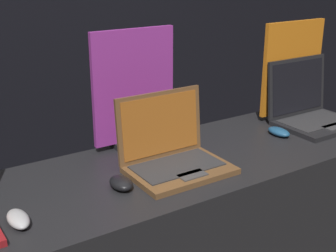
{
  "coord_description": "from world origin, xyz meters",
  "views": [
    {
      "loc": [
        -0.83,
        -1.01,
        1.56
      ],
      "look_at": [
        0.01,
        0.29,
        1.0
      ],
      "focal_mm": 50.0,
      "sensor_mm": 36.0,
      "label": 1
    }
  ],
  "objects_px": {
    "mouse_front": "(18,219)",
    "laptop_back": "(310,109)",
    "mouse_middle": "(121,183)",
    "mouse_back": "(279,132)",
    "promo_stand_middle": "(134,91)",
    "promo_stand_back": "(292,72)",
    "laptop_middle": "(172,152)"
  },
  "relations": [
    {
      "from": "mouse_front",
      "to": "laptop_back",
      "type": "relative_size",
      "value": 0.32
    },
    {
      "from": "mouse_middle",
      "to": "mouse_back",
      "type": "distance_m",
      "value": 0.79
    },
    {
      "from": "mouse_front",
      "to": "promo_stand_middle",
      "type": "bearing_deg",
      "value": 31.45
    },
    {
      "from": "promo_stand_back",
      "to": "mouse_front",
      "type": "bearing_deg",
      "value": -168.59
    },
    {
      "from": "mouse_middle",
      "to": "promo_stand_middle",
      "type": "bearing_deg",
      "value": 54.03
    },
    {
      "from": "promo_stand_middle",
      "to": "promo_stand_back",
      "type": "xyz_separation_m",
      "value": [
        0.79,
        -0.07,
        -0.01
      ]
    },
    {
      "from": "mouse_front",
      "to": "mouse_back",
      "type": "relative_size",
      "value": 1.04
    },
    {
      "from": "mouse_front",
      "to": "promo_stand_middle",
      "type": "xyz_separation_m",
      "value": [
        0.57,
        0.35,
        0.2
      ]
    },
    {
      "from": "mouse_front",
      "to": "promo_stand_back",
      "type": "xyz_separation_m",
      "value": [
        1.36,
        0.27,
        0.2
      ]
    },
    {
      "from": "mouse_middle",
      "to": "laptop_back",
      "type": "height_order",
      "value": "laptop_back"
    },
    {
      "from": "promo_stand_middle",
      "to": "promo_stand_back",
      "type": "height_order",
      "value": "promo_stand_middle"
    },
    {
      "from": "mouse_middle",
      "to": "mouse_back",
      "type": "relative_size",
      "value": 0.94
    },
    {
      "from": "mouse_front",
      "to": "laptop_back",
      "type": "height_order",
      "value": "laptop_back"
    },
    {
      "from": "laptop_back",
      "to": "promo_stand_back",
      "type": "bearing_deg",
      "value": 90.0
    },
    {
      "from": "laptop_middle",
      "to": "mouse_back",
      "type": "height_order",
      "value": "laptop_middle"
    },
    {
      "from": "laptop_middle",
      "to": "mouse_back",
      "type": "distance_m",
      "value": 0.56
    },
    {
      "from": "mouse_middle",
      "to": "promo_stand_middle",
      "type": "relative_size",
      "value": 0.22
    },
    {
      "from": "mouse_back",
      "to": "promo_stand_back",
      "type": "height_order",
      "value": "promo_stand_back"
    },
    {
      "from": "laptop_middle",
      "to": "mouse_back",
      "type": "bearing_deg",
      "value": 2.7
    },
    {
      "from": "mouse_front",
      "to": "mouse_middle",
      "type": "bearing_deg",
      "value": 6.13
    },
    {
      "from": "mouse_front",
      "to": "promo_stand_middle",
      "type": "distance_m",
      "value": 0.7
    },
    {
      "from": "laptop_middle",
      "to": "mouse_middle",
      "type": "xyz_separation_m",
      "value": [
        -0.23,
        -0.04,
        -0.04
      ]
    },
    {
      "from": "mouse_front",
      "to": "laptop_back",
      "type": "bearing_deg",
      "value": 6.19
    },
    {
      "from": "laptop_middle",
      "to": "laptop_back",
      "type": "height_order",
      "value": "laptop_back"
    },
    {
      "from": "mouse_front",
      "to": "laptop_back",
      "type": "xyz_separation_m",
      "value": [
        1.36,
        0.15,
        0.05
      ]
    },
    {
      "from": "laptop_middle",
      "to": "laptop_back",
      "type": "distance_m",
      "value": 0.79
    },
    {
      "from": "promo_stand_middle",
      "to": "mouse_back",
      "type": "xyz_separation_m",
      "value": [
        0.56,
        -0.24,
        -0.2
      ]
    },
    {
      "from": "laptop_middle",
      "to": "mouse_front",
      "type": "bearing_deg",
      "value": -172.08
    },
    {
      "from": "mouse_middle",
      "to": "laptop_back",
      "type": "xyz_separation_m",
      "value": [
        1.02,
        0.11,
        0.05
      ]
    },
    {
      "from": "mouse_middle",
      "to": "promo_stand_middle",
      "type": "height_order",
      "value": "promo_stand_middle"
    },
    {
      "from": "mouse_middle",
      "to": "promo_stand_middle",
      "type": "distance_m",
      "value": 0.43
    },
    {
      "from": "promo_stand_back",
      "to": "mouse_back",
      "type": "bearing_deg",
      "value": -144.12
    }
  ]
}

